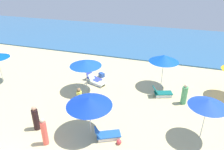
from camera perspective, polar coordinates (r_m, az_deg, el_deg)
The scene contains 15 objects.
ocean at distance 28.84m, azimuth 3.57°, elevation 10.01°, with size 60.00×14.33×0.12m, color #326492.
umbrella_0 at distance 15.28m, azimuth -7.16°, elevation 3.20°, with size 2.32×2.32×2.43m.
lounge_chair_0_0 at distance 16.89m, azimuth -4.28°, elevation -1.72°, with size 1.52×1.00×0.77m.
lounge_chair_0_1 at distance 17.38m, azimuth -5.05°, elevation -0.79°, with size 1.50×1.08×0.75m.
umbrella_3 at distance 16.12m, azimuth 13.88°, elevation 4.41°, with size 2.22×2.22×2.62m.
lounge_chair_3_0 at distance 15.67m, azimuth 13.27°, elevation -4.72°, with size 1.52×1.02×0.78m.
umbrella_4 at distance 11.17m, azimuth -6.19°, elevation -7.16°, with size 2.46×2.46×2.28m.
lounge_chair_4_0 at distance 11.84m, azimuth -1.45°, elevation -15.78°, with size 1.51×1.15×0.70m.
umbrella_5 at distance 11.65m, azimuth 24.54°, elevation -6.84°, with size 1.94×1.94×2.48m.
beachgoer_0 at distance 12.87m, azimuth -19.91°, elevation -11.02°, with size 0.49×0.49×1.54m.
beachgoer_1 at distance 13.80m, azimuth -8.75°, elevation -6.58°, with size 0.41×0.41×1.60m.
beachgoer_2 at distance 15.08m, azimuth 18.94°, elevation -5.09°, with size 0.51×0.51×1.49m.
beachgoer_3 at distance 11.72m, azimuth -17.81°, elevation -14.49°, with size 0.35×0.35×1.63m.
cooler_box_0 at distance 18.07m, azimuth -2.83°, elevation 0.05°, with size 0.46×0.33×0.36m, color #284EA8.
beach_ball_1 at distance 11.62m, azimuth 1.89°, elevation -17.60°, with size 0.27×0.27×0.27m, color #E23F44.
Camera 1 is at (6.75, -3.99, 8.21)m, focal length 33.85 mm.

